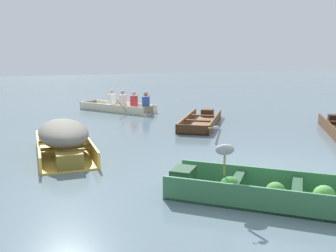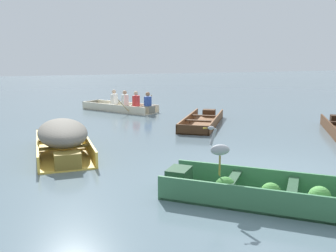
% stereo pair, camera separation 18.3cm
% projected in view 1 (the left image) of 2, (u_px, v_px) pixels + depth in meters
% --- Properties ---
extents(ground_plane, '(80.00, 80.00, 0.00)m').
position_uv_depth(ground_plane, '(266.00, 181.00, 7.15)').
color(ground_plane, slate).
extents(dinghy_green_foreground, '(3.13, 2.93, 0.41)m').
position_uv_depth(dinghy_green_foreground, '(261.00, 191.00, 6.15)').
color(dinghy_green_foreground, '#387047').
rests_on(dinghy_green_foreground, ground).
extents(skiff_wooden_brown_near_moored, '(2.88, 3.51, 0.30)m').
position_uv_depth(skiff_wooden_brown_near_moored, '(202.00, 121.00, 13.03)').
color(skiff_wooden_brown_near_moored, brown).
rests_on(skiff_wooden_brown_near_moored, ground).
extents(skiff_yellow_mid_moored, '(1.27, 3.03, 0.82)m').
position_uv_depth(skiff_yellow_mid_moored, '(64.00, 136.00, 8.93)').
color(skiff_yellow_mid_moored, '#E5BC47').
rests_on(skiff_yellow_mid_moored, ground).
extents(rowboat_cream_with_crew, '(2.88, 3.40, 0.89)m').
position_uv_depth(rowboat_cream_with_crew, '(122.00, 106.00, 15.89)').
color(rowboat_cream_with_crew, beige).
rests_on(rowboat_cream_with_crew, ground).
extents(heron_on_dinghy, '(0.46, 0.20, 0.84)m').
position_uv_depth(heron_on_dinghy, '(224.00, 148.00, 6.10)').
color(heron_on_dinghy, olive).
rests_on(heron_on_dinghy, dinghy_green_foreground).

